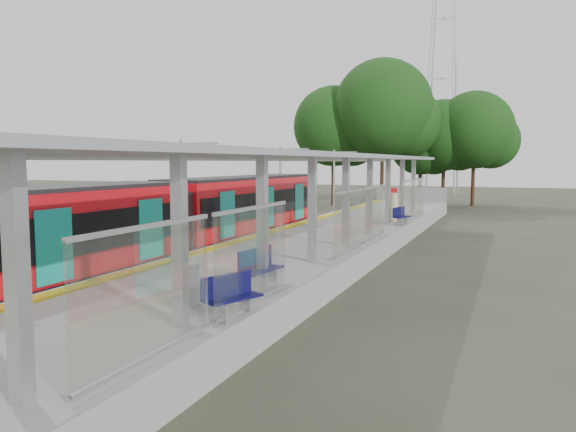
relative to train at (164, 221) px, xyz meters
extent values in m
cube|color=#59544C|center=(0.00, 5.13, -1.93)|extent=(3.00, 70.00, 0.24)
cube|color=gray|center=(4.50, 5.13, -1.55)|extent=(6.00, 50.00, 1.00)
cube|color=gold|center=(1.95, 5.13, -1.04)|extent=(0.60, 50.00, 0.02)
cube|color=#9EA0A5|center=(4.50, 30.08, -0.45)|extent=(6.00, 0.10, 1.20)
cube|color=black|center=(0.00, -7.02, -1.40)|extent=(2.50, 13.50, 0.70)
cube|color=#AF0C14|center=(0.00, -7.02, 0.20)|extent=(2.65, 13.50, 2.50)
cube|color=black|center=(0.00, -7.02, 0.25)|extent=(2.72, 12.96, 1.20)
cube|color=black|center=(0.00, -7.02, 1.50)|extent=(2.40, 12.82, 0.15)
cube|color=#0C7F73|center=(1.36, -7.02, 0.05)|extent=(0.04, 1.30, 2.00)
cube|color=black|center=(0.00, 7.08, -1.40)|extent=(2.50, 13.50, 0.70)
cube|color=#AF0C14|center=(0.00, 7.08, 0.20)|extent=(2.65, 13.50, 2.50)
cube|color=black|center=(0.00, 7.08, 0.25)|extent=(2.72, 12.96, 1.20)
cube|color=black|center=(0.00, 7.08, 1.50)|extent=(2.40, 12.83, 0.15)
cube|color=#0C7F73|center=(1.36, 7.08, 0.05)|extent=(0.04, 1.30, 2.00)
cylinder|color=black|center=(0.00, 2.36, -1.70)|extent=(2.20, 0.70, 0.70)
cube|color=black|center=(0.00, 0.03, -0.05)|extent=(2.30, 0.80, 2.40)
cube|color=#9EA0A5|center=(6.50, -12.87, 0.70)|extent=(0.25, 0.25, 3.50)
cube|color=#9EA0A5|center=(6.50, -8.87, 0.70)|extent=(0.25, 0.25, 3.50)
cube|color=#9EA0A5|center=(6.50, -4.87, 0.70)|extent=(0.25, 0.25, 3.50)
cube|color=#9EA0A5|center=(6.50, -0.87, 0.70)|extent=(0.25, 0.25, 3.50)
cube|color=#9EA0A5|center=(6.50, 3.13, 0.70)|extent=(0.25, 0.25, 3.50)
cube|color=#9EA0A5|center=(6.50, 7.13, 0.70)|extent=(0.25, 0.25, 3.50)
cube|color=#9EA0A5|center=(6.50, 11.13, 0.70)|extent=(0.25, 0.25, 3.50)
cube|color=#9EA0A5|center=(6.50, 15.13, 0.70)|extent=(0.25, 0.25, 3.50)
cube|color=#9EA0A5|center=(6.50, 19.13, 0.70)|extent=(0.25, 0.25, 3.50)
cube|color=gray|center=(6.10, 1.13, 2.53)|extent=(3.20, 38.00, 0.16)
cylinder|color=#9EA0A5|center=(4.55, 1.13, 2.45)|extent=(0.24, 38.00, 0.24)
cube|color=silver|center=(7.20, -10.87, 0.15)|extent=(0.05, 3.70, 2.20)
cube|color=silver|center=(7.20, -6.87, 0.15)|extent=(0.05, 3.70, 2.20)
cube|color=silver|center=(7.20, 1.13, 0.15)|extent=(0.05, 3.70, 2.20)
cube|color=silver|center=(7.20, 5.13, 0.15)|extent=(0.05, 3.70, 2.20)
cube|color=silver|center=(7.20, 13.13, 0.15)|extent=(0.05, 3.70, 2.20)
cube|color=silver|center=(7.20, 17.13, 0.15)|extent=(0.05, 3.70, 2.20)
cylinder|color=#382316|center=(-4.33, 35.91, 0.59)|extent=(0.36, 0.36, 5.29)
sphere|color=#1A4714|center=(-4.33, 35.91, 5.88)|extent=(8.04, 8.04, 8.04)
cylinder|color=#382316|center=(0.78, 35.41, 1.09)|extent=(0.36, 0.36, 6.29)
sphere|color=#1A4714|center=(0.78, 35.41, 7.38)|extent=(9.56, 9.56, 9.56)
cylinder|color=#382316|center=(3.76, 39.62, 0.01)|extent=(0.36, 0.36, 4.13)
sphere|color=#1A4714|center=(3.76, 39.62, 4.14)|extent=(6.27, 6.27, 6.27)
cylinder|color=#382316|center=(6.05, 39.70, 0.29)|extent=(0.36, 0.36, 4.68)
sphere|color=#1A4714|center=(6.05, 39.70, 4.97)|extent=(7.12, 7.12, 7.12)
cylinder|color=#382316|center=(8.92, 39.50, 0.44)|extent=(0.36, 0.36, 4.98)
sphere|color=#1A4714|center=(8.92, 39.50, 5.41)|extent=(7.56, 7.56, 7.56)
cylinder|color=#9EA0A5|center=(-1.80, 4.13, 0.65)|extent=(0.16, 0.16, 5.40)
cube|color=#9EA0A5|center=(-0.80, 4.13, 3.15)|extent=(2.00, 0.08, 0.08)
cylinder|color=#9EA0A5|center=(-1.80, 16.13, 0.65)|extent=(0.16, 0.16, 5.40)
cube|color=#9EA0A5|center=(-0.80, 16.13, 3.15)|extent=(2.00, 0.08, 0.08)
cylinder|color=#9EA0A5|center=(-1.80, 28.13, 0.65)|extent=(0.16, 0.16, 5.40)
cube|color=#9EA0A5|center=(-0.80, 28.13, 3.15)|extent=(2.00, 0.08, 0.08)
cube|color=#0E0D44|center=(7.20, -7.88, -0.64)|extent=(0.92, 1.41, 0.05)
cube|color=#0E0D44|center=(7.02, -7.88, -0.37)|extent=(0.60, 1.27, 0.50)
cube|color=#9EA0A5|center=(7.20, -8.42, -0.85)|extent=(0.35, 0.20, 0.40)
cube|color=#9EA0A5|center=(7.20, -7.33, -0.85)|extent=(0.35, 0.20, 0.40)
cube|color=#0E0D44|center=(6.53, -4.96, -0.60)|extent=(0.70, 1.57, 0.06)
cube|color=#0E0D44|center=(6.33, -4.96, -0.29)|extent=(0.31, 1.51, 0.56)
cube|color=#9EA0A5|center=(6.53, -5.57, -0.83)|extent=(0.41, 0.13, 0.45)
cube|color=#9EA0A5|center=(6.53, -4.36, -0.83)|extent=(0.41, 0.13, 0.45)
cube|color=#0E0D44|center=(7.20, 11.57, -0.64)|extent=(0.74, 1.44, 0.06)
cube|color=#0E0D44|center=(7.02, 11.57, -0.36)|extent=(0.39, 1.35, 0.51)
cube|color=#9EA0A5|center=(7.20, 11.02, -0.85)|extent=(0.37, 0.14, 0.40)
cube|color=#9EA0A5|center=(7.20, 12.12, -0.85)|extent=(0.37, 0.14, 0.40)
cylinder|color=beige|center=(6.45, 12.95, -0.25)|extent=(0.43, 0.43, 1.61)
cube|color=red|center=(6.45, 12.95, 0.72)|extent=(0.38, 0.09, 0.27)
cylinder|color=#9EA0A5|center=(5.71, -7.31, -0.56)|extent=(0.59, 0.59, 0.99)
camera|label=1|loc=(12.74, -18.45, 2.29)|focal=35.00mm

